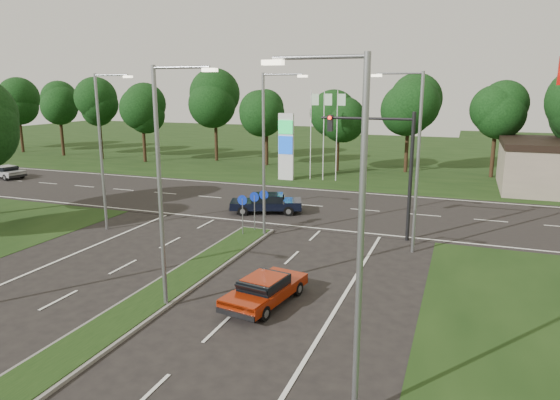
% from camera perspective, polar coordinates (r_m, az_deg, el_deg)
% --- Properties ---
extents(ground, '(160.00, 160.00, 0.00)m').
position_cam_1_polar(ground, '(16.61, -27.36, -18.55)').
color(ground, black).
rests_on(ground, ground).
extents(verge_far, '(160.00, 50.00, 0.02)m').
position_cam_1_polar(verge_far, '(65.64, 10.56, 5.32)').
color(verge_far, black).
rests_on(verge_far, ground).
extents(cross_road, '(160.00, 12.00, 0.02)m').
position_cam_1_polar(cross_road, '(35.94, 1.83, -0.51)').
color(cross_road, black).
rests_on(cross_road, ground).
extents(median_kerb, '(2.00, 26.00, 0.12)m').
position_cam_1_polar(median_kerb, '(19.08, -18.33, -13.32)').
color(median_kerb, slate).
rests_on(median_kerb, ground).
extents(streetlight_median_near, '(2.53, 0.22, 9.00)m').
position_cam_1_polar(streetlight_median_near, '(18.51, -13.14, 2.58)').
color(streetlight_median_near, gray).
rests_on(streetlight_median_near, ground).
extents(streetlight_median_far, '(2.53, 0.22, 9.00)m').
position_cam_1_polar(streetlight_median_far, '(27.31, -1.50, 6.10)').
color(streetlight_median_far, gray).
rests_on(streetlight_median_far, ground).
extents(streetlight_left_far, '(2.53, 0.22, 9.00)m').
position_cam_1_polar(streetlight_left_far, '(30.40, -19.56, 6.05)').
color(streetlight_left_far, gray).
rests_on(streetlight_left_far, ground).
extents(streetlight_right_far, '(2.53, 0.22, 9.00)m').
position_cam_1_polar(streetlight_right_far, '(25.46, 15.08, 5.18)').
color(streetlight_right_far, gray).
rests_on(streetlight_right_far, ground).
extents(streetlight_right_near, '(2.53, 0.22, 9.00)m').
position_cam_1_polar(streetlight_right_near, '(11.83, 8.31, -2.88)').
color(streetlight_right_near, gray).
rests_on(streetlight_right_near, ground).
extents(traffic_signal, '(5.10, 0.42, 7.00)m').
position_cam_1_polar(traffic_signal, '(27.68, 12.12, 5.02)').
color(traffic_signal, black).
rests_on(traffic_signal, ground).
extents(median_signs, '(1.16, 1.76, 2.38)m').
position_cam_1_polar(median_signs, '(28.63, -3.02, -0.44)').
color(median_signs, gray).
rests_on(median_signs, ground).
extents(gas_pylon, '(5.80, 1.26, 8.00)m').
position_cam_1_polar(gas_pylon, '(45.05, 0.97, 6.32)').
color(gas_pylon, silver).
rests_on(gas_pylon, ground).
extents(treeline_far, '(6.00, 6.00, 9.90)m').
position_cam_1_polar(treeline_far, '(50.34, 7.92, 11.02)').
color(treeline_far, black).
rests_on(treeline_far, ground).
extents(red_sedan, '(2.30, 4.28, 1.12)m').
position_cam_1_polar(red_sedan, '(19.64, -1.73, -10.14)').
color(red_sedan, maroon).
rests_on(red_sedan, ground).
extents(navy_sedan, '(5.06, 3.38, 1.29)m').
position_cam_1_polar(navy_sedan, '(33.38, -1.56, -0.32)').
color(navy_sedan, black).
rests_on(navy_sedan, ground).
extents(far_car_a, '(4.27, 2.50, 1.15)m').
position_cam_1_polar(far_car_a, '(52.76, -28.87, 2.85)').
color(far_car_a, '#A2A2A2').
rests_on(far_car_a, ground).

